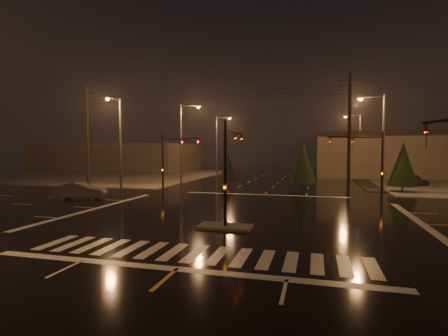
{
  "coord_description": "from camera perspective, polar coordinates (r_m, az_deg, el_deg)",
  "views": [
    {
      "loc": [
        4.93,
        -22.75,
        4.39
      ],
      "look_at": [
        -1.92,
        2.96,
        3.0
      ],
      "focal_mm": 28.0,
      "sensor_mm": 36.0,
      "label": 1
    }
  ],
  "objects": [
    {
      "name": "signal_mast_median",
      "position": [
        20.3,
        0.86,
        1.19
      ],
      "size": [
        0.25,
        4.59,
        6.0
      ],
      "color": "black",
      "rests_on": "ground"
    },
    {
      "name": "stop_bar_far",
      "position": [
        34.39,
        6.57,
        -4.35
      ],
      "size": [
        16.0,
        0.5,
        0.01
      ],
      "primitive_type": "cube",
      "color": "beige",
      "rests_on": "ground"
    },
    {
      "name": "signal_mast_ne",
      "position": [
        33.21,
        22.83,
        1.73
      ],
      "size": [
        4.84,
        1.86,
        6.0
      ],
      "color": "black",
      "rests_on": "ground"
    },
    {
      "name": "utility_pole_1",
      "position": [
        36.92,
        19.76,
        5.52
      ],
      "size": [
        2.2,
        0.32,
        12.0
      ],
      "color": "black",
      "rests_on": "ground"
    },
    {
      "name": "streetlight_5",
      "position": [
        39.9,
        -16.8,
        4.9
      ],
      "size": [
        0.32,
        2.77,
        10.0
      ],
      "color": "#38383A",
      "rests_on": "ground"
    },
    {
      "name": "streetlight_1",
      "position": [
        43.84,
        -6.68,
        4.82
      ],
      "size": [
        2.77,
        0.32,
        10.0
      ],
      "color": "#38383A",
      "rests_on": "ground"
    },
    {
      "name": "streetlight_2",
      "position": [
        59.01,
        -0.94,
        4.37
      ],
      "size": [
        2.77,
        0.32,
        10.0
      ],
      "color": "#38383A",
      "rests_on": "ground"
    },
    {
      "name": "signal_mast_nw",
      "position": [
        35.92,
        -8.78,
        2.0
      ],
      "size": [
        4.84,
        1.86,
        6.0
      ],
      "color": "black",
      "rests_on": "ground"
    },
    {
      "name": "conifer_0",
      "position": [
        39.93,
        27.18,
        0.58
      ],
      "size": [
        2.87,
        2.87,
        5.18
      ],
      "color": "black",
      "rests_on": "ground"
    },
    {
      "name": "streetlight_3",
      "position": [
        39.28,
        24.16,
        4.79
      ],
      "size": [
        2.77,
        0.32,
        10.0
      ],
      "color": "#38383A",
      "rests_on": "ground"
    },
    {
      "name": "car_crossing",
      "position": [
        33.69,
        -22.43,
        -3.46
      ],
      "size": [
        4.74,
        2.82,
        1.48
      ],
      "primitive_type": "imported",
      "rotation": [
        0.0,
        0.0,
        1.87
      ],
      "color": "#525359",
      "rests_on": "ground"
    },
    {
      "name": "ground",
      "position": [
        23.69,
        2.67,
        -7.69
      ],
      "size": [
        140.0,
        140.0,
        0.0
      ],
      "primitive_type": "plane",
      "color": "black",
      "rests_on": "ground"
    },
    {
      "name": "utility_pole_0",
      "position": [
        45.59,
        -21.39,
        4.98
      ],
      "size": [
        2.2,
        0.32,
        12.0
      ],
      "color": "black",
      "rests_on": "ground"
    },
    {
      "name": "median_island",
      "position": [
        19.86,
        0.19,
        -9.56
      ],
      "size": [
        3.0,
        1.6,
        0.15
      ],
      "primitive_type": "cube",
      "color": "#4E4B45",
      "rests_on": "ground"
    },
    {
      "name": "stop_bar_near",
      "position": [
        13.48,
        -7.71,
        -16.03
      ],
      "size": [
        16.0,
        0.5,
        0.01
      ],
      "primitive_type": "cube",
      "color": "beige",
      "rests_on": "ground"
    },
    {
      "name": "conifer_3",
      "position": [
        41.25,
        0.68,
        0.19
      ],
      "size": [
        2.15,
        2.15,
        4.06
      ],
      "color": "black",
      "rests_on": "ground"
    },
    {
      "name": "conifer_4",
      "position": [
        40.27,
        12.72,
        0.97
      ],
      "size": [
        2.97,
        2.97,
        5.35
      ],
      "color": "black",
      "rests_on": "ground"
    },
    {
      "name": "sidewalk_nw",
      "position": [
        63.42,
        -18.56,
        -1.08
      ],
      "size": [
        36.0,
        36.0,
        0.12
      ],
      "primitive_type": "cube",
      "color": "#4E4B45",
      "rests_on": "ground"
    },
    {
      "name": "commercial_block",
      "position": [
        76.09,
        -16.75,
        1.67
      ],
      "size": [
        30.0,
        18.0,
        5.6
      ],
      "primitive_type": "cube",
      "color": "#3D3736",
      "rests_on": "ground"
    },
    {
      "name": "car_parked",
      "position": [
        48.73,
        28.34,
        -1.67
      ],
      "size": [
        3.54,
        4.61,
        1.46
      ],
      "primitive_type": "imported",
      "rotation": [
        0.0,
        0.0,
        0.49
      ],
      "color": "black",
      "rests_on": "ground"
    },
    {
      "name": "streetlight_4",
      "position": [
        59.1,
        21.04,
        4.17
      ],
      "size": [
        2.77,
        0.32,
        10.0
      ],
      "color": "#38383A",
      "rests_on": "ground"
    },
    {
      "name": "crosswalk",
      "position": [
        15.25,
        -4.73,
        -13.73
      ],
      "size": [
        15.0,
        2.6,
        0.01
      ],
      "primitive_type": "cube",
      "color": "beige",
      "rests_on": "ground"
    }
  ]
}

